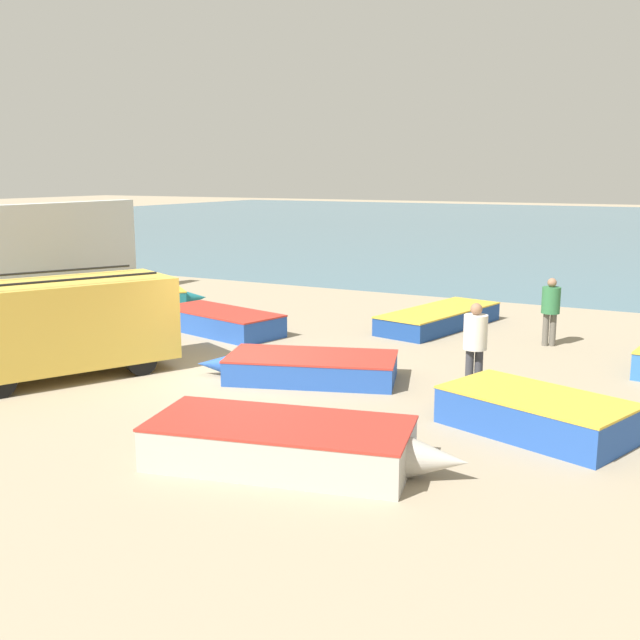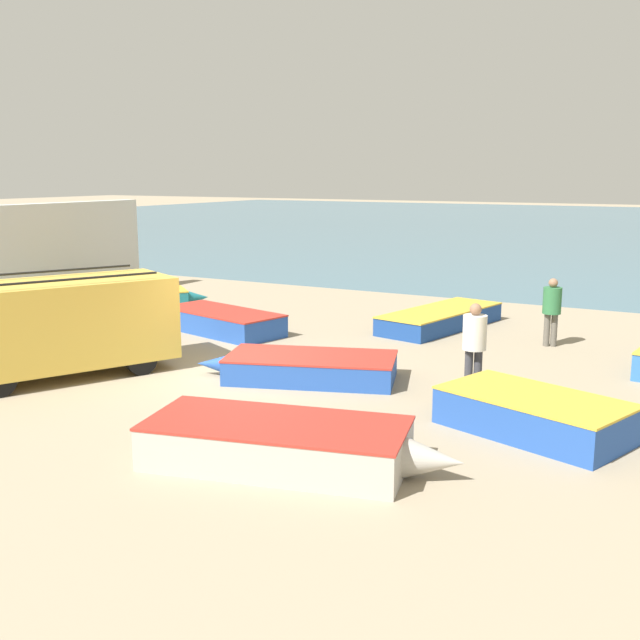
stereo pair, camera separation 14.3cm
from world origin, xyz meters
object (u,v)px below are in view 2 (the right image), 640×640
at_px(fishing_rowboat_3, 528,413).
at_px(fishing_rowboat_2, 133,301).
at_px(fishing_rowboat_0, 443,318).
at_px(fishing_rowboat_5, 286,444).
at_px(fishing_rowboat_1, 306,367).
at_px(fishing_rowboat_4, 219,321).
at_px(parked_van, 57,324).
at_px(fisherman_1, 474,339).
at_px(fisherman_0, 552,306).

bearing_deg(fishing_rowboat_3, fishing_rowboat_2, -2.78).
bearing_deg(fishing_rowboat_0, fishing_rowboat_5, -160.33).
bearing_deg(fishing_rowboat_1, fishing_rowboat_3, 149.53).
relative_size(fishing_rowboat_0, fishing_rowboat_4, 1.19).
height_order(fishing_rowboat_4, fishing_rowboat_5, fishing_rowboat_5).
bearing_deg(fishing_rowboat_2, fishing_rowboat_4, -65.92).
bearing_deg(fishing_rowboat_0, parked_van, 161.06).
height_order(fishing_rowboat_0, fisherman_1, fisherman_1).
distance_m(parked_van, fisherman_1, 8.70).
relative_size(parked_van, fishing_rowboat_4, 1.14).
bearing_deg(fisherman_0, fishing_rowboat_1, -52.68).
distance_m(fishing_rowboat_0, fishing_rowboat_1, 6.70).
relative_size(parked_van, fishing_rowboat_2, 1.31).
relative_size(parked_van, fishing_rowboat_5, 1.06).
distance_m(fishing_rowboat_1, fishing_rowboat_4, 5.49).
xyz_separation_m(fishing_rowboat_4, fisherman_0, (8.39, 2.54, 0.73)).
relative_size(parked_van, fisherman_0, 2.98).
relative_size(fishing_rowboat_0, fisherman_0, 3.10).
relative_size(fishing_rowboat_0, fisherman_1, 2.98).
height_order(fishing_rowboat_2, fishing_rowboat_4, fishing_rowboat_2).
xyz_separation_m(fishing_rowboat_5, fisherman_1, (1.30, 5.04, 0.74)).
xyz_separation_m(parked_van, fishing_rowboat_4, (0.25, 5.39, -0.85)).
bearing_deg(fishing_rowboat_5, fishing_rowboat_4, 119.07).
relative_size(fishing_rowboat_0, fishing_rowboat_1, 1.22).
bearing_deg(fishing_rowboat_0, fishing_rowboat_4, 136.73).
bearing_deg(fishing_rowboat_2, fishing_rowboat_0, -35.60).
bearing_deg(fishing_rowboat_1, fishing_rowboat_0, -114.55).
xyz_separation_m(fishing_rowboat_2, fisherman_0, (12.68, 1.22, 0.72)).
xyz_separation_m(fishing_rowboat_4, fisherman_1, (7.89, -2.31, 0.77)).
distance_m(fishing_rowboat_0, fishing_rowboat_4, 6.31).
bearing_deg(fisherman_0, fishing_rowboat_4, -91.49).
height_order(parked_van, fishing_rowboat_3, parked_van).
bearing_deg(fisherman_1, fishing_rowboat_2, -131.56).
bearing_deg(parked_van, fishing_rowboat_4, -156.11).
height_order(fishing_rowboat_4, fisherman_1, fisherman_1).
bearing_deg(parked_van, fishing_rowboat_3, 123.97).
bearing_deg(fishing_rowboat_4, fishing_rowboat_3, 170.43).
xyz_separation_m(parked_van, fishing_rowboat_3, (9.65, 1.27, -0.82)).
relative_size(fishing_rowboat_4, fishing_rowboat_5, 0.93).
bearing_deg(fishing_rowboat_0, fisherman_1, -143.02).
xyz_separation_m(fishing_rowboat_0, fishing_rowboat_4, (-5.22, -3.55, 0.04)).
distance_m(fishing_rowboat_3, fishing_rowboat_4, 10.27).
bearing_deg(fishing_rowboat_4, fisherman_0, -149.02).
xyz_separation_m(fishing_rowboat_3, fisherman_1, (-1.51, 1.82, 0.74)).
relative_size(fishing_rowboat_2, fishing_rowboat_4, 0.87).
bearing_deg(fishing_rowboat_2, parked_van, -107.78).
distance_m(fishing_rowboat_5, fisherman_1, 5.26).
bearing_deg(fisherman_1, parked_van, -94.22).
bearing_deg(fishing_rowboat_5, parked_van, 151.19).
relative_size(parked_van, fishing_rowboat_1, 1.17).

